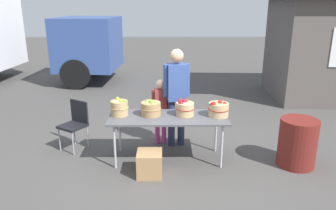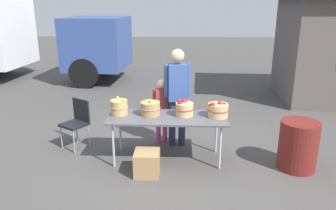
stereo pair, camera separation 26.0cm
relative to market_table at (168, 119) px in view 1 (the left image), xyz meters
The scene contains 12 objects.
ground_plane 0.71m from the market_table, ahead, with size 40.00×40.00×0.00m, color #474442.
market_table is the anchor object (origin of this frame).
apple_basket_green_0 0.80m from the market_table, behind, with size 0.30×0.30×0.28m.
apple_basket_green_1 0.33m from the market_table, 165.38° to the left, with size 0.33×0.33×0.26m.
apple_basket_red_0 0.32m from the market_table, 12.88° to the left, with size 0.30×0.30×0.27m.
apple_basket_red_1 0.82m from the market_table, ahead, with size 0.34×0.34×0.27m.
vendor_adult 0.68m from the market_table, 75.23° to the left, with size 0.46×0.28×1.75m.
child_customer 0.68m from the market_table, 101.16° to the left, with size 0.31×0.19×1.20m.
food_kiosk 5.85m from the market_table, 40.52° to the left, with size 3.63×3.06×2.74m.
folding_chair 1.70m from the market_table, 164.49° to the left, with size 0.55×0.55×0.86m.
trash_barrel 2.08m from the market_table, ahead, with size 0.59×0.59×0.77m, color maroon.
produce_crate 0.79m from the market_table, 118.48° to the right, with size 0.37×0.37×0.37m, color #A87F51.
Camera 1 is at (-0.04, -4.94, 2.50)m, focal length 34.98 mm.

